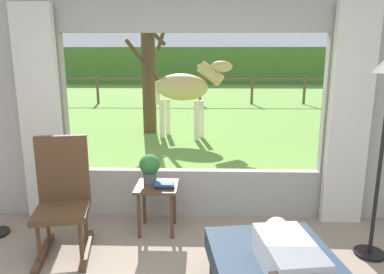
{
  "coord_description": "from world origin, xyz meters",
  "views": [
    {
      "loc": [
        0.11,
        -1.74,
        1.86
      ],
      "look_at": [
        0.0,
        1.8,
        1.05
      ],
      "focal_mm": 33.5,
      "sensor_mm": 36.0,
      "label": 1
    }
  ],
  "objects_px": {
    "potted_plant": "(150,167)",
    "pasture_tree": "(149,77)",
    "horse": "(185,88)",
    "rocking_chair": "(63,197)",
    "book_stack": "(165,185)",
    "side_table": "(157,194)"
  },
  "relations": [
    {
      "from": "potted_plant",
      "to": "pasture_tree",
      "type": "height_order",
      "value": "pasture_tree"
    },
    {
      "from": "pasture_tree",
      "to": "side_table",
      "type": "bearing_deg",
      "value": -80.98
    },
    {
      "from": "side_table",
      "to": "book_stack",
      "type": "relative_size",
      "value": 2.52
    },
    {
      "from": "rocking_chair",
      "to": "pasture_tree",
      "type": "relative_size",
      "value": 0.36
    },
    {
      "from": "rocking_chair",
      "to": "pasture_tree",
      "type": "xyz_separation_m",
      "value": [
        0.05,
        5.4,
        0.82
      ]
    },
    {
      "from": "book_stack",
      "to": "horse",
      "type": "distance_m",
      "value": 4.55
    },
    {
      "from": "potted_plant",
      "to": "pasture_tree",
      "type": "relative_size",
      "value": 0.1
    },
    {
      "from": "side_table",
      "to": "book_stack",
      "type": "height_order",
      "value": "book_stack"
    },
    {
      "from": "rocking_chair",
      "to": "side_table",
      "type": "bearing_deg",
      "value": 14.72
    },
    {
      "from": "rocking_chair",
      "to": "book_stack",
      "type": "relative_size",
      "value": 5.43
    },
    {
      "from": "potted_plant",
      "to": "horse",
      "type": "relative_size",
      "value": 0.18
    },
    {
      "from": "book_stack",
      "to": "horse",
      "type": "bearing_deg",
      "value": 90.13
    },
    {
      "from": "side_table",
      "to": "rocking_chair",
      "type": "bearing_deg",
      "value": -154.11
    },
    {
      "from": "rocking_chair",
      "to": "pasture_tree",
      "type": "height_order",
      "value": "pasture_tree"
    },
    {
      "from": "rocking_chair",
      "to": "book_stack",
      "type": "distance_m",
      "value": 1.0
    },
    {
      "from": "potted_plant",
      "to": "pasture_tree",
      "type": "xyz_separation_m",
      "value": [
        -0.71,
        4.93,
        0.67
      ]
    },
    {
      "from": "pasture_tree",
      "to": "horse",
      "type": "bearing_deg",
      "value": -31.94
    },
    {
      "from": "potted_plant",
      "to": "book_stack",
      "type": "xyz_separation_m",
      "value": [
        0.17,
        -0.13,
        -0.16
      ]
    },
    {
      "from": "rocking_chair",
      "to": "horse",
      "type": "relative_size",
      "value": 0.62
    },
    {
      "from": "potted_plant",
      "to": "horse",
      "type": "distance_m",
      "value": 4.41
    },
    {
      "from": "side_table",
      "to": "potted_plant",
      "type": "xyz_separation_m",
      "value": [
        -0.08,
        0.06,
        0.28
      ]
    },
    {
      "from": "side_table",
      "to": "potted_plant",
      "type": "bearing_deg",
      "value": 143.13
    }
  ]
}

